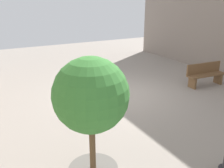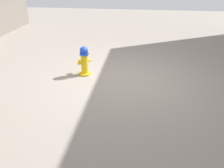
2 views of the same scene
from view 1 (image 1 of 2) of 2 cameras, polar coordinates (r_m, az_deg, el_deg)
The scene contains 4 objects.
ground_plane at distance 9.36m, azimuth 1.31°, elevation -2.37°, with size 23.40×23.40×0.00m, color gray.
fire_hydrant at distance 8.88m, azimuth -6.03°, elevation -0.93°, with size 0.38×0.38×0.81m.
bench_near at distance 10.90m, azimuth 21.16°, elevation 2.25°, with size 1.81×0.59×0.95m.
planter_tree at distance 4.12m, azimuth -4.90°, elevation -6.37°, with size 1.29×1.29×2.62m.
Camera 1 is at (4.39, 7.51, 3.46)m, focal length 38.67 mm.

